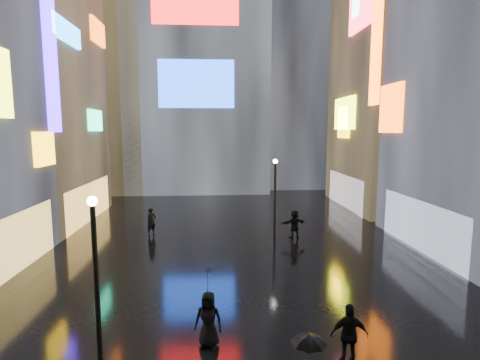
{
  "coord_description": "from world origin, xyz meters",
  "views": [
    {
      "loc": [
        -1.04,
        -3.85,
        7.11
      ],
      "look_at": [
        0.0,
        12.0,
        5.0
      ],
      "focal_mm": 28.0,
      "sensor_mm": 36.0,
      "label": 1
    }
  ],
  "objects": [
    {
      "name": "tower_flank_left",
      "position": [
        -14.0,
        42.0,
        13.0
      ],
      "size": [
        10.0,
        10.0,
        26.0
      ],
      "primitive_type": "cube",
      "color": "black",
      "rests_on": "ground"
    },
    {
      "name": "pedestrian_4",
      "position": [
        -1.32,
        7.78,
        0.94
      ],
      "size": [
        1.02,
        0.77,
        1.87
      ],
      "primitive_type": "imported",
      "rotation": [
        0.0,
        0.0,
        -0.21
      ],
      "color": "black",
      "rests_on": "ground"
    },
    {
      "name": "tower_main",
      "position": [
        -3.0,
        43.97,
        21.01
      ],
      "size": [
        16.0,
        14.2,
        42.0
      ],
      "color": "black",
      "rests_on": "ground"
    },
    {
      "name": "tower_flank_right",
      "position": [
        9.0,
        46.0,
        17.0
      ],
      "size": [
        12.0,
        12.0,
        34.0
      ],
      "primitive_type": "cube",
      "color": "black",
      "rests_on": "ground"
    },
    {
      "name": "pedestrian_6",
      "position": [
        -5.44,
        21.32,
        0.95
      ],
      "size": [
        0.82,
        0.8,
        1.89
      ],
      "primitive_type": "imported",
      "rotation": [
        0.0,
        0.0,
        0.73
      ],
      "color": "black",
      "rests_on": "ground"
    },
    {
      "name": "pedestrian_5",
      "position": [
        4.16,
        20.04,
        0.94
      ],
      "size": [
        1.83,
        0.97,
        1.88
      ],
      "primitive_type": "imported",
      "rotation": [
        0.0,
        0.0,
        3.39
      ],
      "color": "black",
      "rests_on": "ground"
    },
    {
      "name": "umbrella_1",
      "position": [
        1.06,
        4.07,
        2.13
      ],
      "size": [
        0.91,
        0.91,
        0.69
      ],
      "primitive_type": "imported",
      "rotation": [
        0.0,
        0.0,
        3.32
      ],
      "color": "black",
      "rests_on": "pedestrian_2"
    },
    {
      "name": "pedestrian_3",
      "position": [
        2.96,
        6.51,
        0.97
      ],
      "size": [
        1.18,
        0.6,
        1.93
      ],
      "primitive_type": "imported",
      "rotation": [
        0.0,
        0.0,
        3.03
      ],
      "color": "black",
      "rests_on": "ground"
    },
    {
      "name": "umbrella_2",
      "position": [
        -1.32,
        7.78,
        2.31
      ],
      "size": [
        1.19,
        1.2,
        0.87
      ],
      "primitive_type": "imported",
      "rotation": [
        0.0,
        0.0,
        0.3
      ],
      "color": "black",
      "rests_on": "pedestrian_4"
    },
    {
      "name": "lamp_far",
      "position": [
        2.97,
        20.94,
        2.94
      ],
      "size": [
        0.3,
        0.3,
        5.2
      ],
      "color": "black",
      "rests_on": "ground"
    },
    {
      "name": "ground",
      "position": [
        0.0,
        20.0,
        0.0
      ],
      "size": [
        140.0,
        140.0,
        0.0
      ],
      "primitive_type": "plane",
      "color": "black",
      "rests_on": "ground"
    },
    {
      "name": "building_left_far",
      "position": [
        -15.98,
        26.0,
        10.98
      ],
      "size": [
        10.28,
        12.0,
        22.0
      ],
      "color": "black",
      "rests_on": "ground"
    },
    {
      "name": "building_right_far",
      "position": [
        15.98,
        30.0,
        13.98
      ],
      "size": [
        10.28,
        12.0,
        28.0
      ],
      "color": "black",
      "rests_on": "ground"
    },
    {
      "name": "lamp_near",
      "position": [
        -4.66,
        7.18,
        2.94
      ],
      "size": [
        0.3,
        0.3,
        5.2
      ],
      "color": "black",
      "rests_on": "ground"
    }
  ]
}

